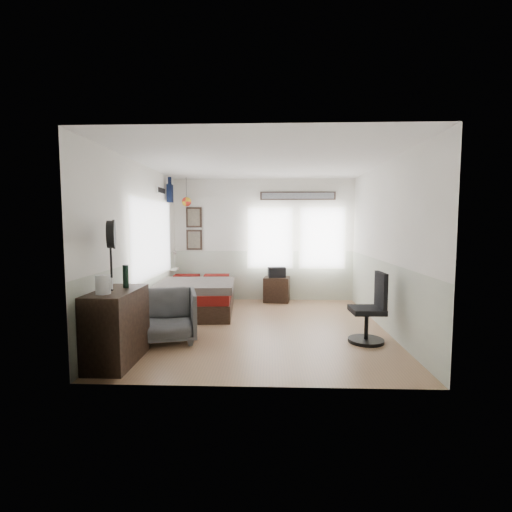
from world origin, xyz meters
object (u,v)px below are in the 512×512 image
at_px(bed, 197,296).
at_px(armchair, 168,316).
at_px(task_chair, 371,314).
at_px(dresser, 117,326).
at_px(nightstand, 277,289).

distance_m(bed, armchair, 1.80).
relative_size(armchair, task_chair, 0.81).
distance_m(dresser, nightstand, 4.19).
xyz_separation_m(dresser, armchair, (0.40, 0.86, -0.08)).
bearing_deg(armchair, nightstand, 45.23).
bearing_deg(bed, armchair, -96.33).
distance_m(bed, dresser, 2.70).
height_order(dresser, task_chair, task_chair).
xyz_separation_m(armchair, task_chair, (2.94, 0.04, 0.04)).
bearing_deg(task_chair, dresser, -167.44).
relative_size(bed, armchair, 2.46).
bearing_deg(armchair, dresser, -129.30).
bearing_deg(bed, dresser, -104.00).
distance_m(armchair, task_chair, 2.94).
bearing_deg(nightstand, bed, -139.13).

